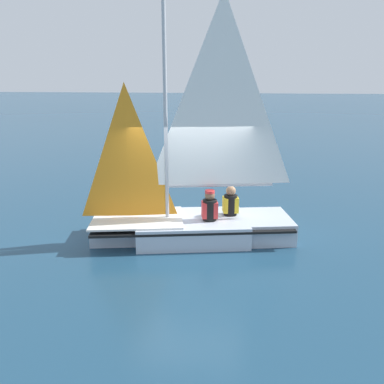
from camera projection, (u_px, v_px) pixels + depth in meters
ground_plane at (192, 238)px, 8.45m from camera, size 260.00×260.00×0.00m
sailboat_main at (194, 209)px, 8.26m from camera, size 4.57×2.65×5.22m
sailor_helm at (210, 214)px, 8.15m from camera, size 0.40×0.37×1.16m
sailor_crew at (230, 209)px, 8.49m from camera, size 0.40×0.37×1.16m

